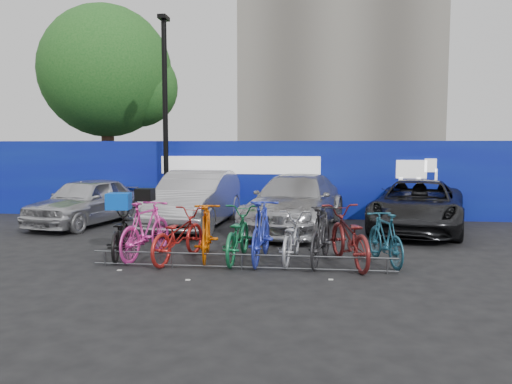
% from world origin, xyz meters
% --- Properties ---
extents(ground, '(100.00, 100.00, 0.00)m').
position_xyz_m(ground, '(0.00, 0.00, 0.00)').
color(ground, black).
rests_on(ground, ground).
extents(hoarding, '(22.00, 0.18, 2.40)m').
position_xyz_m(hoarding, '(0.01, 6.00, 1.20)').
color(hoarding, '#0B119B').
rests_on(hoarding, ground).
extents(tree, '(5.40, 5.20, 7.80)m').
position_xyz_m(tree, '(-6.77, 10.06, 5.07)').
color(tree, '#382314').
rests_on(tree, ground).
extents(lamppost, '(0.25, 0.50, 6.11)m').
position_xyz_m(lamppost, '(-3.20, 5.40, 3.27)').
color(lamppost, black).
rests_on(lamppost, ground).
extents(bike_rack, '(5.60, 0.03, 0.30)m').
position_xyz_m(bike_rack, '(-0.00, -0.60, 0.16)').
color(bike_rack, '#595B60').
rests_on(bike_rack, ground).
extents(car_0, '(2.39, 4.22, 1.36)m').
position_xyz_m(car_0, '(-5.14, 4.01, 0.68)').
color(car_0, silver).
rests_on(car_0, ground).
extents(car_1, '(1.97, 4.83, 1.56)m').
position_xyz_m(car_1, '(-1.95, 4.08, 0.78)').
color(car_1, '#AFAEB3').
rests_on(car_1, ground).
extents(car_2, '(3.03, 5.36, 1.47)m').
position_xyz_m(car_2, '(0.81, 3.97, 0.73)').
color(car_2, '#A7A7AB').
rests_on(car_2, ground).
extents(car_3, '(3.42, 5.25, 1.34)m').
position_xyz_m(car_3, '(4.06, 4.09, 0.67)').
color(car_3, black).
rests_on(car_3, ground).
extents(bike_0, '(1.05, 1.95, 0.97)m').
position_xyz_m(bike_0, '(-2.62, 0.18, 0.49)').
color(bike_0, black).
rests_on(bike_0, ground).
extents(bike_1, '(0.90, 2.00, 1.16)m').
position_xyz_m(bike_1, '(-2.05, 0.13, 0.58)').
color(bike_1, '#F138A9').
rests_on(bike_1, ground).
extents(bike_2, '(1.14, 2.05, 1.02)m').
position_xyz_m(bike_2, '(-1.34, -0.03, 0.51)').
color(bike_2, '#AB1E1B').
rests_on(bike_2, ground).
extents(bike_3, '(0.79, 1.90, 1.11)m').
position_xyz_m(bike_3, '(-0.81, 0.13, 0.56)').
color(bike_3, '#D15404').
rests_on(bike_3, ground).
extents(bike_4, '(0.79, 2.02, 1.04)m').
position_xyz_m(bike_4, '(-0.19, 0.14, 0.52)').
color(bike_4, '#166E3E').
rests_on(bike_4, ground).
extents(bike_5, '(0.68, 2.04, 1.21)m').
position_xyz_m(bike_5, '(0.29, 0.07, 0.60)').
color(bike_5, '#2433B4').
rests_on(bike_5, ground).
extents(bike_6, '(0.82, 1.85, 0.94)m').
position_xyz_m(bike_6, '(0.86, 0.18, 0.47)').
color(bike_6, '#A9ABB0').
rests_on(bike_6, ground).
extents(bike_7, '(0.88, 1.94, 1.12)m').
position_xyz_m(bike_7, '(1.44, 0.02, 0.56)').
color(bike_7, '#252427').
rests_on(bike_7, ground).
extents(bike_8, '(1.24, 2.22, 1.10)m').
position_xyz_m(bike_8, '(1.96, -0.01, 0.55)').
color(bike_8, maroon).
rests_on(bike_8, ground).
extents(bike_9, '(0.87, 1.74, 1.01)m').
position_xyz_m(bike_9, '(2.66, 0.14, 0.50)').
color(bike_9, '#1E566E').
rests_on(bike_9, ground).
extents(cargo_crate, '(0.50, 0.40, 0.33)m').
position_xyz_m(cargo_crate, '(-2.62, 0.18, 1.14)').
color(cargo_crate, blue).
rests_on(cargo_crate, bike_0).
extents(cargo_topcase, '(0.35, 0.31, 0.25)m').
position_xyz_m(cargo_topcase, '(-2.05, 0.13, 1.29)').
color(cargo_topcase, black).
rests_on(cargo_topcase, bike_1).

